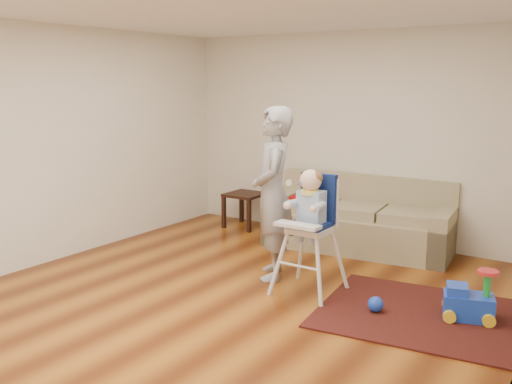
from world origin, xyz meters
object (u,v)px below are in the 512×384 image
Objects in this scene: sofa at (358,214)px; high_chair at (310,234)px; ride_on_toy at (469,294)px; adult at (273,194)px; toy_ball at (376,304)px; side_table at (245,210)px.

high_chair is at bearing -88.79° from sofa.
ride_on_toy is at bearing 6.98° from high_chair.
adult is at bearing -108.70° from sofa.
sofa reaches higher than ride_on_toy.
high_chair is (-0.76, 0.13, 0.51)m from toy_ball.
adult reaches higher than sofa.
side_table is 3.84m from ride_on_toy.
side_table reaches higher than ride_on_toy.
ride_on_toy is (3.50, -1.58, -0.00)m from side_table.
side_table is 2.70m from high_chair.
ride_on_toy is (1.72, -1.49, -0.20)m from sofa.
toy_ball is (0.99, -1.81, -0.35)m from sofa.
adult is (1.46, -1.57, 0.66)m from side_table.
sofa is 1.59m from adult.
high_chair is at bearing 170.20° from toy_ball.
adult is (-0.32, -1.49, 0.47)m from sofa.
sofa reaches higher than side_table.
side_table is 2.25m from adult.
side_table is 1.08× the size of ride_on_toy.
toy_ball is 0.11× the size of high_chair.
sofa is at bearing 135.75° from adult.
high_chair is (-1.49, -0.19, 0.36)m from ride_on_toy.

